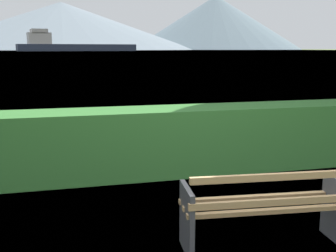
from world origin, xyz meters
TOP-DOWN VIEW (x-y plane):
  - ground_plane at (0.00, 0.00)m, footprint 1400.00×1400.00m
  - water_surface at (0.00, 306.42)m, footprint 620.00×620.00m
  - park_bench at (-0.01, -0.06)m, footprint 1.72×0.71m
  - hedge_row at (0.00, 2.73)m, footprint 7.54×0.86m
  - cargo_ship_large at (3.56, 302.94)m, footprint 84.30×27.86m
  - distant_hills at (-60.29, 590.23)m, footprint 795.75×398.97m

SIDE VIEW (x-z plane):
  - ground_plane at x=0.00m, z-range 0.00..0.00m
  - water_surface at x=0.00m, z-range 0.00..0.00m
  - park_bench at x=-0.01m, z-range -0.01..0.86m
  - hedge_row at x=0.00m, z-range 0.00..1.06m
  - cargo_ship_large at x=3.56m, z-range -3.28..11.60m
  - distant_hills at x=-60.29m, z-range -6.02..72.82m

